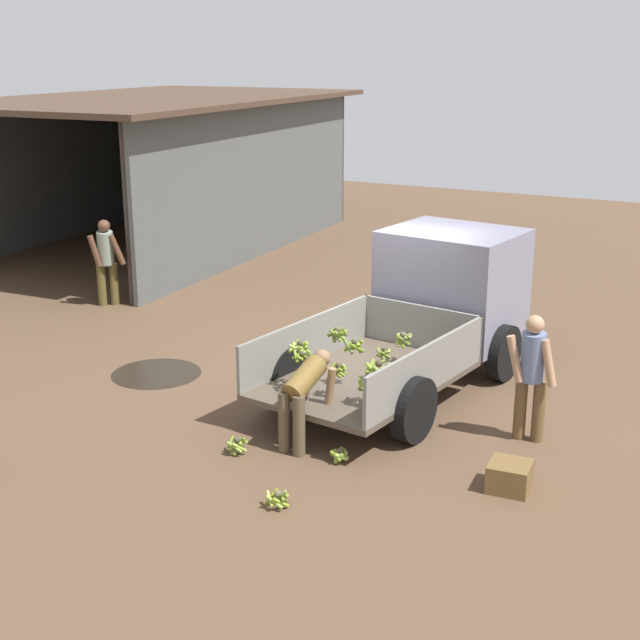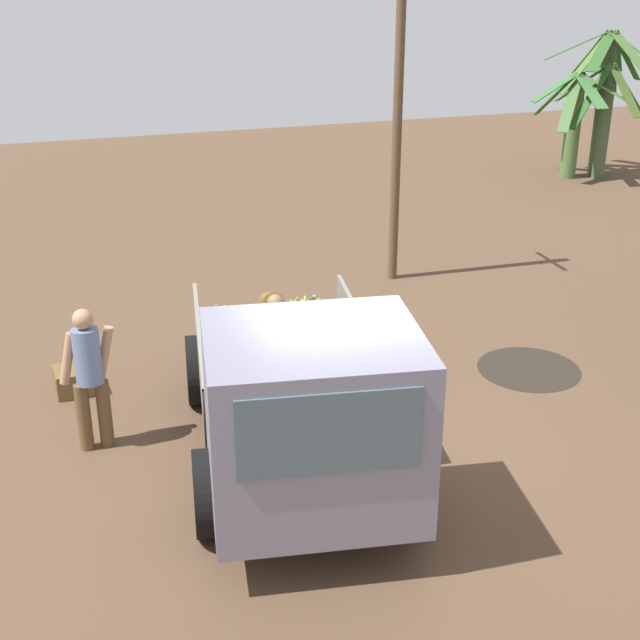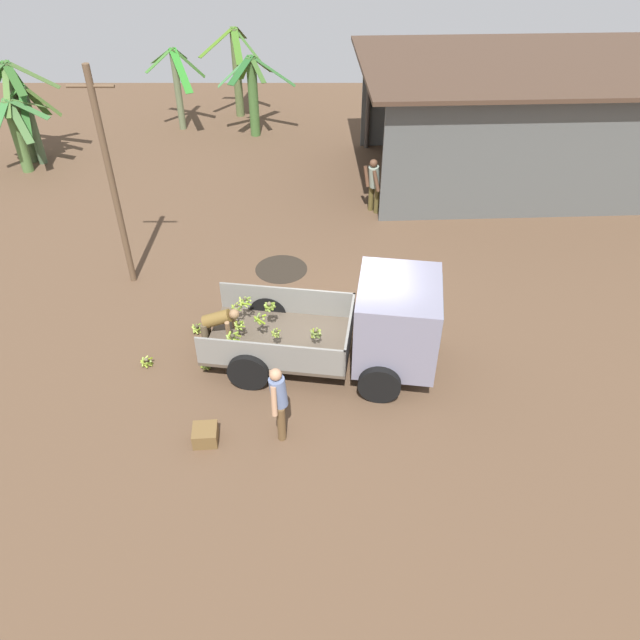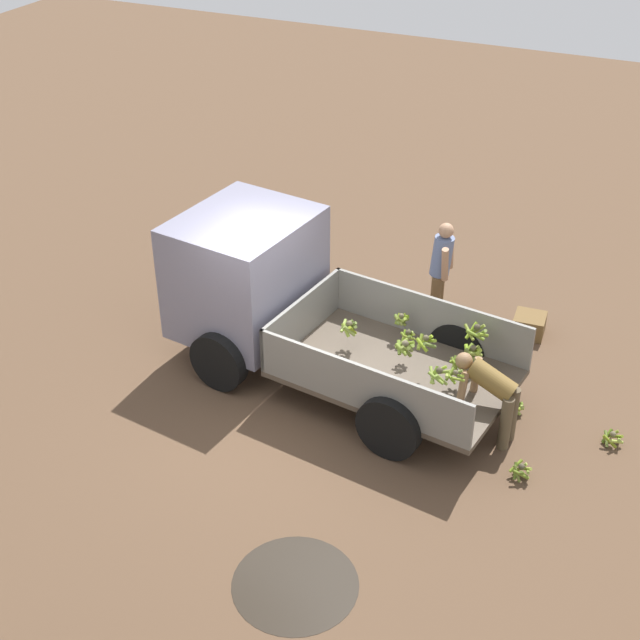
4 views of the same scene
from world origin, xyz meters
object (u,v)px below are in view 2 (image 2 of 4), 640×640
(person_worker_loading, at_px, (271,314))
(banana_bunch_on_ground_2, at_px, (215,318))
(person_foreground_visitor, at_px, (89,372))
(banana_bunch_on_ground_0, at_px, (225,355))
(wooden_crate_0, at_px, (74,380))
(banana_bunch_on_ground_1, at_px, (304,332))
(utility_pole, at_px, (398,114))
(cargo_truck, at_px, (307,413))

(person_worker_loading, xyz_separation_m, banana_bunch_on_ground_2, (-1.49, -0.49, -0.60))
(person_foreground_visitor, bearing_deg, person_worker_loading, -64.33)
(banana_bunch_on_ground_0, height_order, banana_bunch_on_ground_2, banana_bunch_on_ground_2)
(person_foreground_visitor, xyz_separation_m, person_worker_loading, (-1.45, 2.41, -0.20))
(wooden_crate_0, bearing_deg, banana_bunch_on_ground_1, 101.47)
(utility_pole, bearing_deg, person_worker_loading, -46.99)
(cargo_truck, relative_size, banana_bunch_on_ground_2, 17.26)
(person_foreground_visitor, relative_size, banana_bunch_on_ground_2, 5.74)
(banana_bunch_on_ground_0, distance_m, banana_bunch_on_ground_2, 1.27)
(person_foreground_visitor, xyz_separation_m, banana_bunch_on_ground_0, (-1.67, 1.80, -0.81))
(cargo_truck, bearing_deg, wooden_crate_0, -139.50)
(utility_pole, height_order, banana_bunch_on_ground_0, utility_pole)
(person_foreground_visitor, height_order, wooden_crate_0, person_foreground_visitor)
(cargo_truck, distance_m, banana_bunch_on_ground_0, 3.69)
(cargo_truck, xyz_separation_m, banana_bunch_on_ground_1, (-3.92, 1.09, -0.98))
(banana_bunch_on_ground_2, distance_m, wooden_crate_0, 2.60)
(banana_bunch_on_ground_0, bearing_deg, cargo_truck, 1.93)
(wooden_crate_0, bearing_deg, banana_bunch_on_ground_2, 126.68)
(person_foreground_visitor, xyz_separation_m, banana_bunch_on_ground_2, (-2.94, 1.91, -0.81))
(utility_pole, relative_size, person_worker_loading, 4.63)
(banana_bunch_on_ground_0, bearing_deg, banana_bunch_on_ground_2, 174.95)
(person_worker_loading, height_order, wooden_crate_0, person_worker_loading)
(person_worker_loading, height_order, banana_bunch_on_ground_2, person_worker_loading)
(utility_pole, relative_size, banana_bunch_on_ground_1, 19.14)
(banana_bunch_on_ground_2, bearing_deg, person_worker_loading, 18.35)
(utility_pole, xyz_separation_m, person_foreground_visitor, (3.98, -5.12, -1.81))
(utility_pole, height_order, person_foreground_visitor, utility_pole)
(utility_pole, height_order, banana_bunch_on_ground_1, utility_pole)
(cargo_truck, distance_m, person_foreground_visitor, 2.70)
(person_foreground_visitor, distance_m, banana_bunch_on_ground_2, 3.60)
(utility_pole, bearing_deg, person_foreground_visitor, -52.15)
(utility_pole, height_order, wooden_crate_0, utility_pole)
(person_worker_loading, distance_m, banana_bunch_on_ground_0, 0.88)
(banana_bunch_on_ground_2, xyz_separation_m, wooden_crate_0, (1.55, -2.08, 0.05))
(banana_bunch_on_ground_0, relative_size, banana_bunch_on_ground_2, 0.88)
(utility_pole, bearing_deg, banana_bunch_on_ground_1, -47.23)
(cargo_truck, distance_m, person_worker_loading, 3.39)
(cargo_truck, relative_size, wooden_crate_0, 10.89)
(utility_pole, height_order, banana_bunch_on_ground_2, utility_pole)
(banana_bunch_on_ground_1, bearing_deg, wooden_crate_0, -78.53)
(wooden_crate_0, bearing_deg, person_foreground_visitor, 7.03)
(person_worker_loading, bearing_deg, wooden_crate_0, -82.48)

